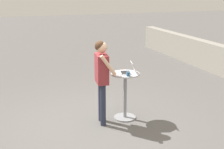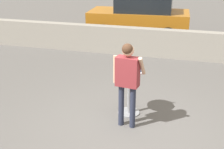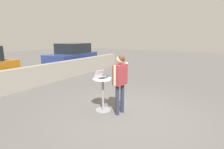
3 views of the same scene
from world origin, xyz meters
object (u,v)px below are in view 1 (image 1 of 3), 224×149
object	(u,v)px
cafe_table	(125,92)
laptop	(128,71)
standing_person	(102,72)
coffee_mug	(128,74)

from	to	relation	value
cafe_table	laptop	bearing A→B (deg)	77.20
cafe_table	standing_person	world-z (taller)	standing_person
coffee_mug	standing_person	xyz separation A→B (m)	(-0.14, -0.50, 0.06)
laptop	standing_person	xyz separation A→B (m)	(0.06, -0.59, 0.05)
standing_person	coffee_mug	bearing A→B (deg)	74.05
cafe_table	coffee_mug	size ratio (longest dim) A/B	9.35
coffee_mug	standing_person	distance (m)	0.53
cafe_table	laptop	xyz separation A→B (m)	(0.01, 0.06, 0.46)
laptop	standing_person	distance (m)	0.60
laptop	coffee_mug	distance (m)	0.22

